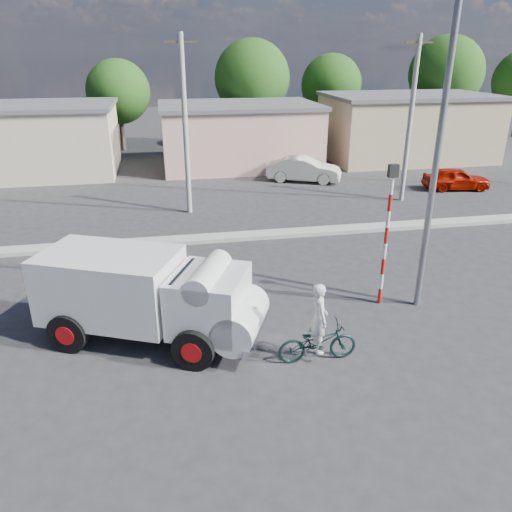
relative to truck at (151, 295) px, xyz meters
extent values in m
plane|color=#2C2C2F|center=(3.69, -0.68, -1.35)|extent=(120.00, 120.00, 0.00)
cube|color=#99968E|center=(3.69, 7.32, -1.27)|extent=(40.00, 0.80, 0.16)
cylinder|color=black|center=(-2.17, -0.16, -0.81)|extent=(1.11, 0.72, 1.08)
cylinder|color=red|center=(-2.17, -0.16, -0.81)|extent=(0.63, 0.54, 0.53)
cylinder|color=black|center=(-1.33, 1.72, -0.81)|extent=(1.11, 0.72, 1.08)
cylinder|color=red|center=(-1.33, 1.72, -0.81)|extent=(0.63, 0.54, 0.53)
cylinder|color=black|center=(0.97, -1.56, -0.81)|extent=(1.11, 0.72, 1.08)
cylinder|color=red|center=(0.97, -1.56, -0.81)|extent=(0.63, 0.54, 0.53)
cylinder|color=black|center=(1.80, 0.33, -0.81)|extent=(1.11, 0.72, 1.08)
cylinder|color=red|center=(1.80, 0.33, -0.81)|extent=(0.63, 0.54, 0.53)
cube|color=black|center=(-0.23, 0.10, -0.73)|extent=(4.64, 2.99, 0.18)
cube|color=silver|center=(-1.03, 0.46, 0.17)|extent=(4.10, 3.40, 1.81)
cube|color=silver|center=(1.48, -0.65, 0.03)|extent=(2.43, 2.55, 1.52)
cylinder|color=silver|center=(2.24, -0.99, -0.41)|extent=(1.80, 2.27, 1.08)
cylinder|color=silver|center=(1.48, -0.65, 0.71)|extent=(1.44, 2.12, 0.69)
cube|color=silver|center=(2.60, -1.15, -0.81)|extent=(0.98, 1.98, 0.27)
cube|color=black|center=(0.85, -0.38, 0.47)|extent=(0.75, 1.56, 0.69)
imported|color=black|center=(4.06, -1.78, -0.82)|extent=(2.02, 0.71, 1.06)
imported|color=silver|center=(4.06, -1.78, -0.42)|extent=(0.44, 0.68, 1.85)
imported|color=silver|center=(8.79, 16.15, -0.63)|extent=(4.56, 3.11, 1.42)
imported|color=#970E00|center=(16.65, 12.76, -0.73)|extent=(3.79, 2.01, 1.23)
cylinder|color=red|center=(6.89, 0.82, -1.10)|extent=(0.11, 0.11, 0.50)
cylinder|color=white|center=(6.89, 0.82, -0.60)|extent=(0.11, 0.11, 0.50)
cylinder|color=red|center=(6.89, 0.82, -0.10)|extent=(0.11, 0.11, 0.50)
cylinder|color=white|center=(6.89, 0.82, 0.40)|extent=(0.11, 0.11, 0.50)
cylinder|color=red|center=(6.89, 0.82, 0.90)|extent=(0.11, 0.11, 0.50)
cylinder|color=white|center=(6.89, 0.82, 1.40)|extent=(0.11, 0.11, 0.50)
cylinder|color=red|center=(6.89, 0.82, 1.90)|extent=(0.11, 0.11, 0.50)
cylinder|color=white|center=(6.89, 0.82, 2.40)|extent=(0.11, 0.11, 0.50)
cube|color=black|center=(6.89, 0.82, 2.83)|extent=(0.28, 0.18, 0.36)
cylinder|color=slate|center=(7.99, 0.52, 3.15)|extent=(0.18, 0.18, 9.00)
cube|color=beige|center=(-8.31, 21.32, 0.65)|extent=(12.00, 7.00, 4.00)
cube|color=#59595B|center=(-8.31, 21.32, 2.77)|extent=(12.30, 7.30, 0.24)
cube|color=#E0AD9A|center=(5.69, 21.32, 0.55)|extent=(10.00, 7.00, 3.80)
cube|color=#59595B|center=(5.69, 21.32, 2.57)|extent=(10.30, 7.30, 0.24)
cube|color=tan|center=(17.69, 21.32, 0.75)|extent=(11.00, 7.00, 4.20)
cube|color=#59595B|center=(17.69, 21.32, 2.97)|extent=(11.30, 7.30, 0.24)
cylinder|color=#38281E|center=(-2.31, 28.32, 0.39)|extent=(0.36, 0.36, 3.47)
sphere|color=#2C5C1B|center=(-2.31, 28.32, 2.99)|extent=(4.71, 4.71, 4.71)
cylinder|color=#38281E|center=(7.69, 27.32, 0.75)|extent=(0.36, 0.36, 4.20)
sphere|color=#2C5C1B|center=(7.69, 27.32, 3.90)|extent=(5.70, 5.70, 5.70)
cylinder|color=#38281E|center=(14.69, 29.32, 0.47)|extent=(0.36, 0.36, 3.64)
sphere|color=#2C5C1B|center=(14.69, 29.32, 3.20)|extent=(4.94, 4.94, 4.94)
cylinder|color=#38281E|center=(23.69, 27.32, 0.84)|extent=(0.36, 0.36, 4.37)
sphere|color=#2C5C1B|center=(23.69, 27.32, 4.11)|extent=(5.93, 5.93, 5.93)
cylinder|color=#99968E|center=(1.69, 11.32, 2.65)|extent=(0.24, 0.24, 8.00)
cube|color=#38281E|center=(1.69, 11.32, 6.25)|extent=(1.40, 0.08, 0.08)
cylinder|color=#99968E|center=(12.69, 11.32, 2.65)|extent=(0.24, 0.24, 8.00)
cube|color=#38281E|center=(12.69, 11.32, 6.25)|extent=(1.40, 0.08, 0.08)
camera|label=1|loc=(0.54, -12.03, 6.01)|focal=35.00mm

